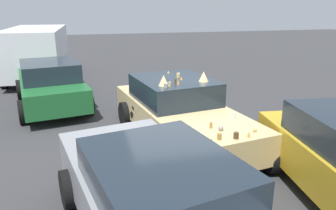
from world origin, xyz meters
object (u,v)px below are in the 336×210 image
at_px(art_car_decorated, 179,111).
at_px(parked_van_row_back_far, 37,51).
at_px(parked_sedan_near_right, 51,84).
at_px(parked_sedan_behind_right, 157,199).

height_order(art_car_decorated, parked_van_row_back_far, parked_van_row_back_far).
bearing_deg(art_car_decorated, parked_sedan_near_right, -147.05).
distance_m(art_car_decorated, parked_van_row_back_far, 8.81).
distance_m(art_car_decorated, parked_sedan_near_right, 4.65).
height_order(parked_sedan_near_right, parked_sedan_behind_right, parked_sedan_near_right).
relative_size(art_car_decorated, parked_van_row_back_far, 0.95).
bearing_deg(parked_van_row_back_far, parked_sedan_behind_right, -164.51).
relative_size(parked_van_row_back_far, parked_sedan_behind_right, 1.10).
bearing_deg(art_car_decorated, parked_van_row_back_far, -162.32).
distance_m(art_car_decorated, parked_sedan_behind_right, 3.53).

